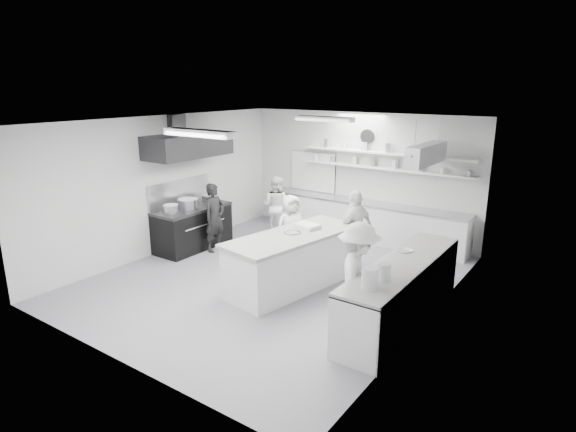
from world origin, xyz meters
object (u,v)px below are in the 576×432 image
Objects in this scene: right_counter at (401,293)px; cook_stove at (215,218)px; stove at (193,229)px; cook_back at (276,206)px; back_counter at (363,221)px; prep_island at (293,262)px.

cook_stove is (-4.69, 0.74, 0.30)m from right_counter.
cook_stove is (0.56, 0.14, 0.32)m from stove.
right_counter is 4.95m from cook_back.
back_counter is (2.90, 2.80, 0.01)m from stove.
stove is at bearing 173.48° from right_counter.
prep_island is at bearing -8.75° from stove.
right_counter is at bearing -6.52° from stove.
stove is 0.69× the size of prep_island.
back_counter reaches higher than stove.
prep_island is (3.10, -0.48, 0.03)m from stove.
cook_back is at bearing -154.49° from back_counter.
cook_stove is (-2.54, 0.62, 0.29)m from prep_island.
right_counter is at bearing -55.35° from back_counter.
right_counter is 2.14× the size of cook_stove.
stove is 0.66m from cook_stove.
cook_back is at bearing 142.06° from prep_island.
cook_back reaches higher than back_counter.
right_counter is (2.35, -3.40, 0.01)m from back_counter.
stove is 2.14m from cook_back.
stove is at bearing -136.01° from back_counter.
back_counter is 2.15m from cook_back.
back_counter is at bearing 103.60° from prep_island.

